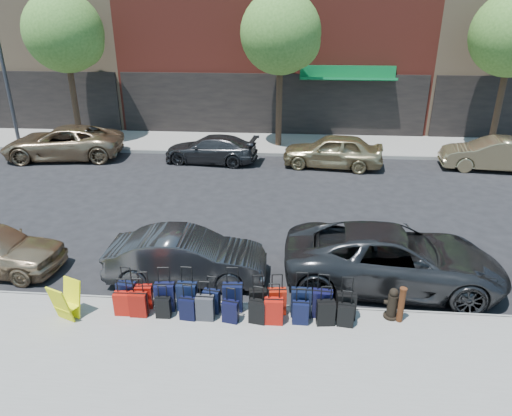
# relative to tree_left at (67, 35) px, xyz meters

# --- Properties ---
(ground) EXTENTS (120.00, 120.00, 0.00)m
(ground) POSITION_rel_tree_left_xyz_m (9.86, -9.50, -5.41)
(ground) COLOR black
(ground) RESTS_ON ground
(sidewalk_near) EXTENTS (60.00, 4.00, 0.15)m
(sidewalk_near) POSITION_rel_tree_left_xyz_m (9.86, -16.00, -5.34)
(sidewalk_near) COLOR gray
(sidewalk_near) RESTS_ON ground
(sidewalk_far) EXTENTS (60.00, 4.00, 0.15)m
(sidewalk_far) POSITION_rel_tree_left_xyz_m (9.86, 0.50, -5.34)
(sidewalk_far) COLOR gray
(sidewalk_far) RESTS_ON ground
(curb_near) EXTENTS (60.00, 0.08, 0.15)m
(curb_near) POSITION_rel_tree_left_xyz_m (9.86, -13.98, -5.34)
(curb_near) COLOR gray
(curb_near) RESTS_ON ground
(curb_far) EXTENTS (60.00, 0.08, 0.15)m
(curb_far) POSITION_rel_tree_left_xyz_m (9.86, -1.52, -5.34)
(curb_far) COLOR gray
(curb_far) RESTS_ON ground
(tree_left) EXTENTS (3.80, 3.80, 7.27)m
(tree_left) POSITION_rel_tree_left_xyz_m (0.00, 0.00, 0.00)
(tree_left) COLOR black
(tree_left) RESTS_ON sidewalk_far
(tree_center) EXTENTS (3.80, 3.80, 7.27)m
(tree_center) POSITION_rel_tree_left_xyz_m (10.50, 0.00, 0.00)
(tree_center) COLOR black
(tree_center) RESTS_ON sidewalk_far
(streetlight) EXTENTS (2.59, 0.18, 8.00)m
(streetlight) POSITION_rel_tree_left_xyz_m (-2.94, -0.70, -0.75)
(streetlight) COLOR #333338
(streetlight) RESTS_ON sidewalk_far
(suitcase_front_0) EXTENTS (0.45, 0.29, 1.00)m
(suitcase_front_0) POSITION_rel_tree_left_xyz_m (7.42, -14.30, -4.95)
(suitcase_front_0) COLOR black
(suitcase_front_0) RESTS_ON sidewalk_near
(suitcase_front_1) EXTENTS (0.39, 0.25, 0.90)m
(suitcase_front_1) POSITION_rel_tree_left_xyz_m (7.82, -14.31, -4.98)
(suitcase_front_1) COLOR #A4120A
(suitcase_front_1) RESTS_ON sidewalk_near
(suitcase_front_2) EXTENTS (0.46, 0.29, 1.06)m
(suitcase_front_2) POSITION_rel_tree_left_xyz_m (8.31, -14.35, -4.93)
(suitcase_front_2) COLOR black
(suitcase_front_2) RESTS_ON sidewalk_near
(suitcase_front_3) EXTENTS (0.45, 0.25, 1.06)m
(suitcase_front_3) POSITION_rel_tree_left_xyz_m (8.81, -14.29, -4.93)
(suitcase_front_3) COLOR black
(suitcase_front_3) RESTS_ON sidewalk_near
(suitcase_front_4) EXTENTS (0.39, 0.26, 0.89)m
(suitcase_front_4) POSITION_rel_tree_left_xyz_m (9.38, -14.35, -4.98)
(suitcase_front_4) COLOR black
(suitcase_front_4) RESTS_ON sidewalk_near
(suitcase_front_5) EXTENTS (0.46, 0.27, 1.07)m
(suitcase_front_5) POSITION_rel_tree_left_xyz_m (9.84, -14.25, -4.93)
(suitcase_front_5) COLOR black
(suitcase_front_5) RESTS_ON sidewalk_near
(suitcase_front_6) EXTENTS (0.41, 0.26, 0.93)m
(suitcase_front_6) POSITION_rel_tree_left_xyz_m (10.42, -14.28, -4.97)
(suitcase_front_6) COLOR black
(suitcase_front_6) RESTS_ON sidewalk_near
(suitcase_front_7) EXTENTS (0.43, 0.27, 0.97)m
(suitcase_front_7) POSITION_rel_tree_left_xyz_m (10.84, -14.28, -4.96)
(suitcase_front_7) COLOR #A01A0A
(suitcase_front_7) RESTS_ON sidewalk_near
(suitcase_front_8) EXTENTS (0.44, 0.24, 1.07)m
(suitcase_front_8) POSITION_rel_tree_left_xyz_m (11.38, -14.32, -4.93)
(suitcase_front_8) COLOR black
(suitcase_front_8) RESTS_ON sidewalk_near
(suitcase_front_9) EXTENTS (0.45, 0.27, 1.04)m
(suitcase_front_9) POSITION_rel_tree_left_xyz_m (11.84, -14.32, -4.94)
(suitcase_front_9) COLOR black
(suitcase_front_9) RESTS_ON sidewalk_near
(suitcase_front_10) EXTENTS (0.42, 0.23, 1.02)m
(suitcase_front_10) POSITION_rel_tree_left_xyz_m (12.36, -14.35, -4.94)
(suitcase_front_10) COLOR black
(suitcase_front_10) RESTS_ON sidewalk_near
(suitcase_back_0) EXTENTS (0.37, 0.22, 0.88)m
(suitcase_back_0) POSITION_rel_tree_left_xyz_m (7.42, -14.59, -4.99)
(suitcase_back_0) COLOR #AF150B
(suitcase_back_0) RESTS_ON sidewalk_near
(suitcase_back_1) EXTENTS (0.39, 0.22, 0.92)m
(suitcase_back_1) POSITION_rel_tree_left_xyz_m (7.79, -14.62, -4.98)
(suitcase_back_1) COLOR maroon
(suitcase_back_1) RESTS_ON sidewalk_near
(suitcase_back_2) EXTENTS (0.33, 0.20, 0.78)m
(suitcase_back_2) POSITION_rel_tree_left_xyz_m (8.34, -14.62, -5.02)
(suitcase_back_2) COLOR black
(suitcase_back_2) RESTS_ON sidewalk_near
(suitcase_back_3) EXTENTS (0.37, 0.24, 0.84)m
(suitcase_back_3) POSITION_rel_tree_left_xyz_m (8.90, -14.65, -5.00)
(suitcase_back_3) COLOR black
(suitcase_back_3) RESTS_ON sidewalk_near
(suitcase_back_4) EXTENTS (0.39, 0.23, 0.92)m
(suitcase_back_4) POSITION_rel_tree_left_xyz_m (9.28, -14.63, -4.97)
(suitcase_back_4) COLOR #35353A
(suitcase_back_4) RESTS_ON sidewalk_near
(suitcase_back_5) EXTENTS (0.37, 0.26, 0.82)m
(suitcase_back_5) POSITION_rel_tree_left_xyz_m (9.85, -14.67, -5.01)
(suitcase_back_5) COLOR black
(suitcase_back_5) RESTS_ON sidewalk_near
(suitcase_back_6) EXTENTS (0.40, 0.27, 0.87)m
(suitcase_back_6) POSITION_rel_tree_left_xyz_m (10.44, -14.65, -4.99)
(suitcase_back_6) COLOR black
(suitcase_back_6) RESTS_ON sidewalk_near
(suitcase_back_7) EXTENTS (0.41, 0.24, 0.96)m
(suitcase_back_7) POSITION_rel_tree_left_xyz_m (10.79, -14.64, -4.96)
(suitcase_back_7) COLOR #AE130B
(suitcase_back_7) RESTS_ON sidewalk_near
(suitcase_back_8) EXTENTS (0.36, 0.21, 0.84)m
(suitcase_back_8) POSITION_rel_tree_left_xyz_m (11.37, -14.60, -5.00)
(suitcase_back_8) COLOR black
(suitcase_back_8) RESTS_ON sidewalk_near
(suitcase_back_9) EXTENTS (0.41, 0.27, 0.91)m
(suitcase_back_9) POSITION_rel_tree_left_xyz_m (11.91, -14.59, -4.98)
(suitcase_back_9) COLOR black
(suitcase_back_9) RESTS_ON sidewalk_near
(suitcase_back_10) EXTENTS (0.37, 0.24, 0.83)m
(suitcase_back_10) POSITION_rel_tree_left_xyz_m (12.33, -14.60, -5.00)
(suitcase_back_10) COLOR black
(suitcase_back_10) RESTS_ON sidewalk_near
(fire_hydrant) EXTENTS (0.38, 0.33, 0.74)m
(fire_hydrant) POSITION_rel_tree_left_xyz_m (13.38, -14.23, -4.92)
(fire_hydrant) COLOR black
(fire_hydrant) RESTS_ON sidewalk_near
(bollard) EXTENTS (0.16, 0.16, 0.84)m
(bollard) POSITION_rel_tree_left_xyz_m (13.54, -14.36, -4.83)
(bollard) COLOR #38190C
(bollard) RESTS_ON sidewalk_near
(display_rack) EXTENTS (0.65, 0.68, 0.87)m
(display_rack) POSITION_rel_tree_left_xyz_m (6.25, -14.84, -4.83)
(display_rack) COLOR #FDFD0E
(display_rack) RESTS_ON sidewalk_near
(car_near_1) EXTENTS (4.06, 1.50, 1.33)m
(car_near_1) POSITION_rel_tree_left_xyz_m (8.49, -12.83, -4.75)
(car_near_1) COLOR #353538
(car_near_1) RESTS_ON ground
(car_near_2) EXTENTS (5.52, 2.76, 1.50)m
(car_near_2) POSITION_rel_tree_left_xyz_m (13.67, -12.61, -4.66)
(car_near_2) COLOR #313133
(car_near_2) RESTS_ON ground
(car_far_0) EXTENTS (5.75, 3.23, 1.52)m
(car_far_0) POSITION_rel_tree_left_xyz_m (0.28, -2.65, -4.65)
(car_far_0) COLOR #957B5B
(car_far_0) RESTS_ON ground
(car_far_1) EXTENTS (4.45, 2.19, 1.24)m
(car_far_1) POSITION_rel_tree_left_xyz_m (7.35, -2.72, -4.79)
(car_far_1) COLOR #302F32
(car_far_1) RESTS_ON ground
(car_far_2) EXTENTS (4.56, 2.28, 1.49)m
(car_far_2) POSITION_rel_tree_left_xyz_m (12.87, -2.98, -4.67)
(car_far_2) COLOR tan
(car_far_2) RESTS_ON ground
(car_far_3) EXTENTS (4.45, 1.96, 1.42)m
(car_far_3) POSITION_rel_tree_left_xyz_m (19.84, -2.82, -4.70)
(car_far_3) COLOR tan
(car_far_3) RESTS_ON ground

